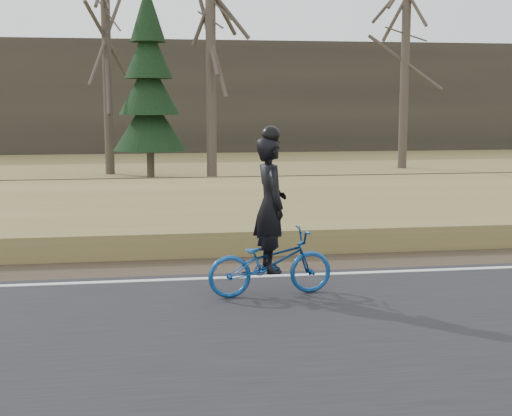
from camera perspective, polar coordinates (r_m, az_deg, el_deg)
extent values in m
plane|color=olive|center=(12.15, 18.57, -5.08)|extent=(120.00, 120.00, 0.00)
cube|color=silver|center=(12.31, 18.16, -4.58)|extent=(120.00, 0.12, 0.01)
cube|color=#473A2B|center=(13.20, 16.21, -3.83)|extent=(120.00, 1.60, 0.04)
cube|color=olive|center=(15.88, 11.74, -0.87)|extent=(120.00, 5.00, 0.44)
cube|color=slate|center=(19.45, 7.88, 0.94)|extent=(120.00, 3.00, 0.45)
cube|color=black|center=(19.41, 7.90, 1.81)|extent=(120.00, 2.40, 0.14)
cube|color=brown|center=(18.71, 8.53, 1.99)|extent=(120.00, 0.07, 0.15)
cube|color=brown|center=(20.09, 7.33, 2.46)|extent=(120.00, 0.07, 0.15)
cube|color=#383328|center=(40.86, -0.85, 8.86)|extent=(120.00, 4.00, 6.00)
imported|color=navy|center=(10.03, 1.16, -4.38)|extent=(1.83, 0.79, 0.93)
imported|color=black|center=(9.88, 1.17, 0.27)|extent=(0.52, 0.73, 1.88)
sphere|color=black|center=(9.78, 1.19, 5.84)|extent=(0.26, 0.26, 0.26)
cylinder|color=#4F453A|center=(27.87, -11.85, 11.69)|extent=(0.36, 0.36, 8.77)
cylinder|color=#4F453A|center=(24.87, -3.63, 11.04)|extent=(0.36, 0.36, 7.72)
cylinder|color=#4F453A|center=(30.41, 11.85, 11.69)|extent=(0.36, 0.36, 9.07)
cylinder|color=#4F453A|center=(25.91, -8.44, 3.84)|extent=(0.28, 0.28, 1.38)
cone|color=black|center=(25.83, -8.50, 6.83)|extent=(2.60, 2.60, 2.01)
cone|color=black|center=(25.83, -8.57, 9.63)|extent=(2.15, 2.15, 2.01)
cone|color=black|center=(25.89, -8.63, 12.43)|extent=(1.70, 1.70, 2.01)
cone|color=black|center=(26.00, -8.69, 15.20)|extent=(1.25, 1.25, 2.01)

